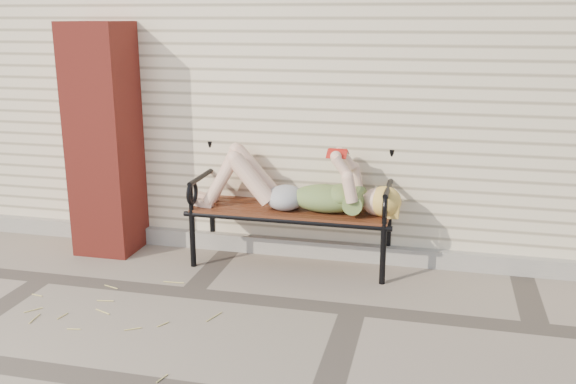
# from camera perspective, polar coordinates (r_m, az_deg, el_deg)

# --- Properties ---
(ground) EXTENTS (80.00, 80.00, 0.00)m
(ground) POSITION_cam_1_polar(r_m,az_deg,el_deg) (4.71, 5.80, -10.37)
(ground) COLOR gray
(ground) RESTS_ON ground
(house_wall) EXTENTS (8.00, 4.00, 3.00)m
(house_wall) POSITION_cam_1_polar(r_m,az_deg,el_deg) (7.25, 9.43, 10.90)
(house_wall) COLOR beige
(house_wall) RESTS_ON ground
(foundation_strip) EXTENTS (8.00, 0.10, 0.15)m
(foundation_strip) POSITION_cam_1_polar(r_m,az_deg,el_deg) (5.57, 7.19, -5.42)
(foundation_strip) COLOR #A29C93
(foundation_strip) RESTS_ON ground
(brick_pillar) EXTENTS (0.50, 0.50, 2.00)m
(brick_pillar) POSITION_cam_1_polar(r_m,az_deg,el_deg) (5.80, -15.99, 4.46)
(brick_pillar) COLOR maroon
(brick_pillar) RESTS_ON ground
(garden_bench) EXTENTS (1.80, 0.72, 1.16)m
(garden_bench) POSITION_cam_1_polar(r_m,az_deg,el_deg) (5.40, 0.57, 0.47)
(garden_bench) COLOR black
(garden_bench) RESTS_ON ground
(reading_woman) EXTENTS (1.69, 0.38, 0.53)m
(reading_woman) POSITION_cam_1_polar(r_m,az_deg,el_deg) (5.25, 0.38, 0.49)
(reading_woman) COLOR #0A374B
(reading_woman) RESTS_ON ground
(straw_scatter) EXTENTS (2.34, 1.74, 0.01)m
(straw_scatter) POSITION_cam_1_polar(r_m,az_deg,el_deg) (4.98, -16.41, -9.39)
(straw_scatter) COLOR #CCBA63
(straw_scatter) RESTS_ON ground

